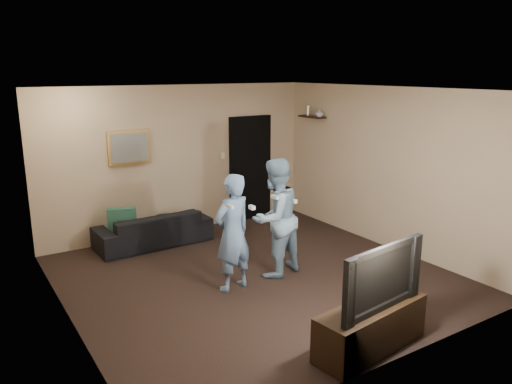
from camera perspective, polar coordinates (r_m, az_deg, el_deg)
ground at (r=7.15m, az=0.00°, el=-9.67°), size 5.00×5.00×0.00m
ceiling at (r=6.56m, az=0.00°, el=11.63°), size 5.00×5.00×0.04m
wall_back at (r=8.90m, az=-8.72°, el=3.65°), size 5.00×0.04×2.60m
wall_front at (r=4.90m, az=16.02°, el=-5.22°), size 5.00×0.04×2.60m
wall_left at (r=5.83m, az=-21.20°, el=-2.59°), size 0.04×5.00×2.60m
wall_right at (r=8.33m, az=14.67°, el=2.64°), size 0.04×5.00×2.60m
sofa at (r=8.49m, az=-11.65°, el=-4.12°), size 1.91×0.78×0.55m
throw_pillow at (r=8.27m, az=-15.04°, el=-3.31°), size 0.48×0.28×0.45m
painting_frame at (r=8.51m, az=-14.28°, el=4.96°), size 0.72×0.05×0.57m
painting_canvas at (r=8.49m, az=-14.22°, el=4.94°), size 0.62×0.01×0.47m
doorway at (r=9.60m, az=-0.66°, el=2.73°), size 0.90×0.06×2.00m
light_switch at (r=9.25m, az=-3.84°, el=4.16°), size 0.08×0.02×0.12m
wall_shelf at (r=9.46m, az=6.40°, el=8.54°), size 0.20×0.60×0.03m
shelf_vase at (r=9.28m, az=7.26°, el=8.96°), size 0.17×0.17×0.15m
shelf_figurine at (r=9.54m, az=5.97°, el=9.23°), size 0.06×0.06×0.18m
tv_console at (r=5.50m, az=12.98°, el=-14.84°), size 1.40×0.60×0.48m
television at (r=5.24m, az=13.33°, el=-9.22°), size 1.20×0.31×0.69m
wii_player_left at (r=6.52m, az=-2.69°, el=-4.68°), size 0.63×0.53×1.57m
wii_player_right at (r=6.98m, az=2.19°, el=-2.95°), size 0.94×0.81×1.68m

